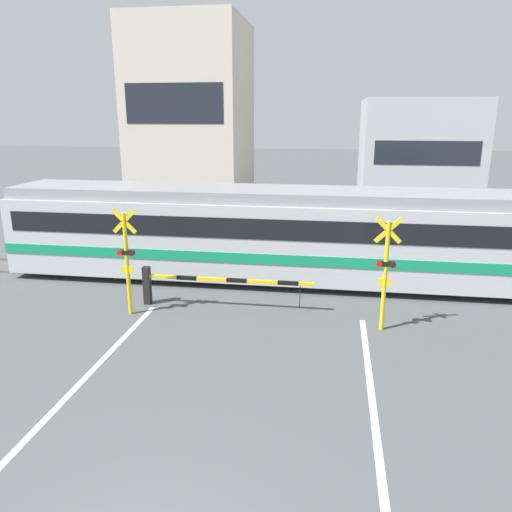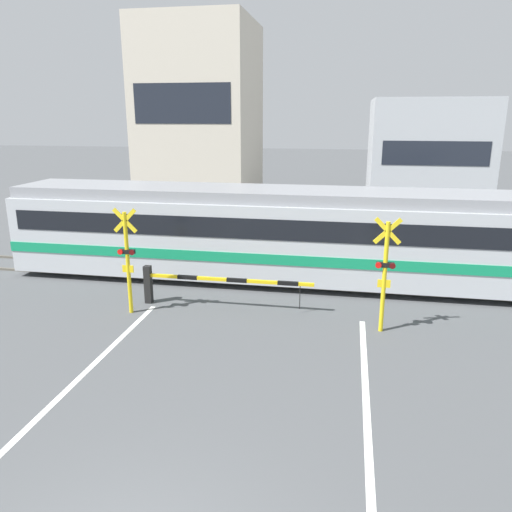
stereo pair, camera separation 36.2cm
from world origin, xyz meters
name	(u,v)px [view 1 (the left image)]	position (x,y,z in m)	size (l,w,h in m)	color
rail_track_near	(266,285)	(0.00, 11.04, 0.04)	(50.00, 0.10, 0.08)	#5B564C
rail_track_far	(272,272)	(0.00, 12.47, 0.04)	(50.00, 0.10, 0.08)	#5B564C
road_stripe_left	(21,445)	(-2.98, 2.32, 0.00)	(0.14, 12.64, 0.01)	white
road_stripe_right	(382,484)	(2.98, 2.32, 0.00)	(0.14, 12.64, 0.01)	white
commuter_train	(274,232)	(0.16, 11.75, 1.65)	(17.75, 2.75, 3.08)	#B7BCC1
crossing_barrier_near	(194,283)	(-1.81, 8.94, 0.73)	(4.96, 0.20, 1.13)	black
crossing_barrier_far	(325,239)	(1.81, 14.85, 0.73)	(4.96, 0.20, 1.13)	black
crossing_signal_left	(127,257)	(-3.43, 8.12, 1.64)	(0.68, 0.15, 2.98)	yellow
crossing_signal_right	(386,269)	(3.43, 8.12, 1.64)	(0.68, 0.15, 2.98)	yellow
pedestrian	(311,221)	(1.12, 17.08, 0.94)	(0.38, 0.22, 1.63)	brown
building_left_of_street	(192,114)	(-6.91, 27.14, 5.45)	(6.67, 7.22, 10.89)	beige
building_right_of_street	(416,154)	(6.79, 27.14, 3.14)	(6.43, 7.22, 6.27)	#B2B7BC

